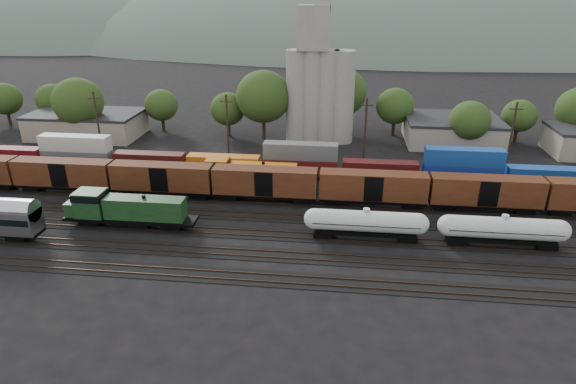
# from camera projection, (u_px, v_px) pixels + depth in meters

# --- Properties ---
(ground) EXTENTS (600.00, 600.00, 0.00)m
(ground) POSITION_uv_depth(u_px,v_px,m) (279.00, 218.00, 65.78)
(ground) COLOR black
(tracks) EXTENTS (180.00, 33.20, 0.20)m
(tracks) POSITION_uv_depth(u_px,v_px,m) (279.00, 217.00, 65.76)
(tracks) COLOR black
(tracks) RESTS_ON ground
(green_locomotive) EXTENTS (17.31, 3.06, 4.58)m
(green_locomotive) POSITION_uv_depth(u_px,v_px,m) (123.00, 209.00, 62.22)
(green_locomotive) COLOR black
(green_locomotive) RESTS_ON ground
(tank_car_a) EXTENTS (15.27, 2.73, 4.00)m
(tank_car_a) POSITION_uv_depth(u_px,v_px,m) (366.00, 223.00, 59.08)
(tank_car_a) COLOR silver
(tank_car_a) RESTS_ON ground
(tank_car_b) EXTENTS (15.36, 2.75, 4.02)m
(tank_car_b) POSITION_uv_depth(u_px,v_px,m) (503.00, 229.00, 57.40)
(tank_car_b) COLOR silver
(tank_car_b) RESTS_ON ground
(orange_locomotive) EXTENTS (17.18, 2.86, 4.29)m
(orange_locomotive) POSITION_uv_depth(u_px,v_px,m) (245.00, 173.00, 74.62)
(orange_locomotive) COLOR black
(orange_locomotive) RESTS_ON ground
(boxcar_string) EXTENTS (184.40, 2.90, 4.20)m
(boxcar_string) POSITION_uv_depth(u_px,v_px,m) (429.00, 189.00, 67.00)
(boxcar_string) COLOR black
(boxcar_string) RESTS_ON ground
(container_wall) EXTENTS (178.40, 2.60, 5.80)m
(container_wall) POSITION_uv_depth(u_px,v_px,m) (327.00, 165.00, 77.89)
(container_wall) COLOR black
(container_wall) RESTS_ON ground
(grain_silo) EXTENTS (13.40, 5.00, 29.00)m
(grain_silo) POSITION_uv_depth(u_px,v_px,m) (319.00, 86.00, 93.86)
(grain_silo) COLOR #9B988E
(grain_silo) RESTS_ON ground
(industrial_sheds) EXTENTS (119.38, 17.26, 5.10)m
(industrial_sheds) POSITION_uv_depth(u_px,v_px,m) (335.00, 130.00, 96.27)
(industrial_sheds) COLOR #9E937F
(industrial_sheds) RESTS_ON ground
(tree_band) EXTENTS (161.27, 22.52, 14.23)m
(tree_band) POSITION_uv_depth(u_px,v_px,m) (360.00, 104.00, 95.33)
(tree_band) COLOR black
(tree_band) RESTS_ON ground
(utility_poles) EXTENTS (122.20, 0.36, 12.00)m
(utility_poles) POSITION_uv_depth(u_px,v_px,m) (295.00, 130.00, 83.41)
(utility_poles) COLOR black
(utility_poles) RESTS_ON ground
(distant_hills) EXTENTS (860.00, 286.00, 130.00)m
(distant_hills) POSITION_uv_depth(u_px,v_px,m) (369.00, 70.00, 308.80)
(distant_hills) COLOR #59665B
(distant_hills) RESTS_ON ground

